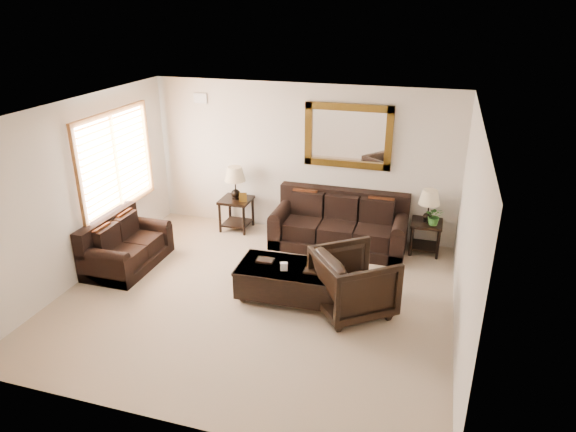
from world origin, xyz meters
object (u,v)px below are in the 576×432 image
(sofa, at_px, (340,227))
(coffee_table, at_px, (290,278))
(loveseat, at_px, (125,248))
(end_table_left, at_px, (236,189))
(end_table_right, at_px, (428,212))
(armchair, at_px, (354,279))

(sofa, distance_m, coffee_table, 1.94)
(loveseat, distance_m, end_table_left, 2.25)
(sofa, xyz_separation_m, end_table_right, (1.45, 0.16, 0.39))
(end_table_left, height_order, coffee_table, end_table_left)
(end_table_left, distance_m, coffee_table, 2.67)
(sofa, distance_m, end_table_left, 2.03)
(loveseat, xyz_separation_m, armchair, (3.75, -0.27, 0.19))
(loveseat, height_order, end_table_right, end_table_right)
(end_table_left, height_order, armchair, end_table_left)
(coffee_table, distance_m, armchair, 0.94)
(loveseat, xyz_separation_m, coffee_table, (2.83, -0.19, 0.01))
(end_table_right, bearing_deg, armchair, -111.84)
(end_table_right, relative_size, coffee_table, 0.75)
(end_table_left, relative_size, end_table_right, 1.08)
(armchair, bearing_deg, end_table_right, -58.89)
(end_table_right, xyz_separation_m, coffee_table, (-1.78, -2.07, -0.42))
(loveseat, bearing_deg, sofa, -61.50)
(sofa, relative_size, coffee_table, 1.52)
(end_table_left, xyz_separation_m, end_table_right, (3.42, 0.02, -0.06))
(armchair, bearing_deg, sofa, -20.53)
(end_table_right, bearing_deg, sofa, -173.86)
(sofa, relative_size, loveseat, 1.58)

